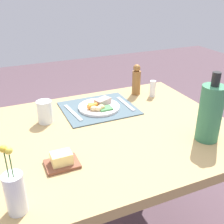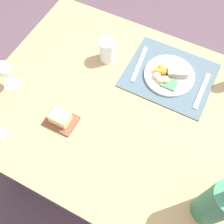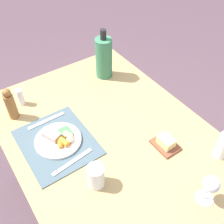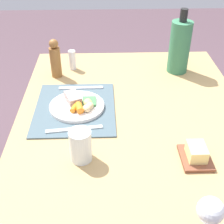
{
  "view_description": "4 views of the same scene",
  "coord_description": "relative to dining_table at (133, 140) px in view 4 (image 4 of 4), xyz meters",
  "views": [
    {
      "loc": [
        0.41,
        1.08,
        1.41
      ],
      "look_at": [
        -0.06,
        0.01,
        0.85
      ],
      "focal_mm": 44.58,
      "sensor_mm": 36.0,
      "label": 1
    },
    {
      "loc": [
        -0.19,
        0.54,
        1.77
      ],
      "look_at": [
        0.05,
        0.08,
        0.81
      ],
      "focal_mm": 43.49,
      "sensor_mm": 36.0,
      "label": 2
    },
    {
      "loc": [
        0.75,
        -0.49,
        1.78
      ],
      "look_at": [
        -0.02,
        0.04,
        0.86
      ],
      "focal_mm": 42.56,
      "sensor_mm": 36.0,
      "label": 3
    },
    {
      "loc": [
        1.0,
        -0.12,
        1.49
      ],
      "look_at": [
        0.07,
        -0.09,
        0.84
      ],
      "focal_mm": 49.6,
      "sensor_mm": 36.0,
      "label": 4
    }
  ],
  "objects": [
    {
      "name": "wine_glass",
      "position": [
        0.53,
        0.13,
        0.22
      ],
      "size": [
        0.08,
        0.08,
        0.15
      ],
      "color": "white",
      "rests_on": "dining_table"
    },
    {
      "name": "salt_shaker",
      "position": [
        -0.45,
        -0.28,
        0.16
      ],
      "size": [
        0.04,
        0.04,
        0.1
      ],
      "primitive_type": "cylinder",
      "color": "white",
      "rests_on": "dining_table"
    },
    {
      "name": "pepper_mill",
      "position": [
        -0.38,
        -0.35,
        0.2
      ],
      "size": [
        0.05,
        0.05,
        0.19
      ],
      "color": "brown",
      "rests_on": "dining_table"
    },
    {
      "name": "butter_dish",
      "position": [
        0.23,
        0.19,
        0.13
      ],
      "size": [
        0.13,
        0.1,
        0.06
      ],
      "color": "brown",
      "rests_on": "dining_table"
    },
    {
      "name": "cooler_bottle",
      "position": [
        -0.42,
        0.26,
        0.24
      ],
      "size": [
        0.1,
        0.1,
        0.32
      ],
      "color": "#377651",
      "rests_on": "dining_table"
    },
    {
      "name": "dinner_plate",
      "position": [
        -0.09,
        -0.23,
        0.13
      ],
      "size": [
        0.23,
        0.23,
        0.05
      ],
      "color": "white",
      "rests_on": "placemat"
    },
    {
      "name": "knife",
      "position": [
        0.07,
        -0.24,
        0.12
      ],
      "size": [
        0.04,
        0.22,
        0.0
      ],
      "primitive_type": "cube",
      "rotation": [
        0.0,
        0.0,
        0.12
      ],
      "color": "silver",
      "rests_on": "placemat"
    },
    {
      "name": "water_tumbler",
      "position": [
        0.22,
        -0.2,
        0.16
      ],
      "size": [
        0.08,
        0.08,
        0.12
      ],
      "color": "silver",
      "rests_on": "dining_table"
    },
    {
      "name": "dining_table",
      "position": [
        0.0,
        0.0,
        0.0
      ],
      "size": [
        1.29,
        0.96,
        0.75
      ],
      "color": "tan",
      "rests_on": "ground_plane"
    },
    {
      "name": "placemat",
      "position": [
        -0.09,
        -0.24,
        0.11
      ],
      "size": [
        0.39,
        0.33,
        0.01
      ],
      "primitive_type": "cube",
      "color": "#455860",
      "rests_on": "dining_table"
    },
    {
      "name": "fork",
      "position": [
        -0.24,
        -0.23,
        0.12
      ],
      "size": [
        0.02,
        0.2,
        0.0
      ],
      "primitive_type": "cube",
      "rotation": [
        0.0,
        0.0,
        0.01
      ],
      "color": "silver",
      "rests_on": "placemat"
    }
  ]
}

